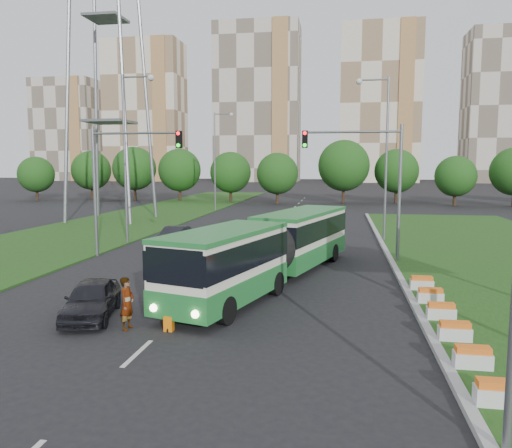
% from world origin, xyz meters
% --- Properties ---
extents(ground, '(360.00, 360.00, 0.00)m').
position_xyz_m(ground, '(0.00, 0.00, 0.00)').
color(ground, black).
rests_on(ground, ground).
extents(median_kerb, '(0.30, 60.00, 0.18)m').
position_xyz_m(median_kerb, '(6.05, 8.00, 0.09)').
color(median_kerb, '#9A9A9A').
rests_on(median_kerb, ground).
extents(left_verge, '(12.00, 110.00, 0.10)m').
position_xyz_m(left_verge, '(-18.00, 25.00, 0.05)').
color(left_verge, '#1A4413').
rests_on(left_verge, ground).
extents(lane_markings, '(0.20, 100.00, 0.01)m').
position_xyz_m(lane_markings, '(-3.00, 20.00, 0.00)').
color(lane_markings, beige).
rests_on(lane_markings, ground).
extents(flower_planters, '(1.10, 11.50, 0.60)m').
position_xyz_m(flower_planters, '(6.70, -2.50, 0.45)').
color(flower_planters, silver).
rests_on(flower_planters, grass_median).
extents(traffic_mast_median, '(5.76, 0.32, 8.00)m').
position_xyz_m(traffic_mast_median, '(4.78, 10.00, 5.35)').
color(traffic_mast_median, slate).
rests_on(traffic_mast_median, ground).
extents(traffic_mast_left, '(5.76, 0.32, 8.00)m').
position_xyz_m(traffic_mast_left, '(-10.38, 9.00, 5.35)').
color(traffic_mast_left, slate).
rests_on(traffic_mast_left, ground).
extents(street_lamps, '(36.00, 60.00, 12.00)m').
position_xyz_m(street_lamps, '(-3.00, 10.00, 6.00)').
color(street_lamps, slate).
rests_on(street_lamps, ground).
extents(tree_line, '(120.00, 8.00, 9.00)m').
position_xyz_m(tree_line, '(10.00, 55.00, 4.50)').
color(tree_line, '#1A4612').
rests_on(tree_line, ground).
extents(apartment_tower_west, '(26.00, 15.00, 48.00)m').
position_xyz_m(apartment_tower_west, '(-65.00, 150.00, 24.00)').
color(apartment_tower_west, beige).
rests_on(apartment_tower_west, ground).
extents(apartment_tower_cwest, '(28.00, 15.00, 52.00)m').
position_xyz_m(apartment_tower_cwest, '(-25.00, 150.00, 26.00)').
color(apartment_tower_cwest, beige).
rests_on(apartment_tower_cwest, ground).
extents(apartment_tower_ceast, '(25.00, 15.00, 50.00)m').
position_xyz_m(apartment_tower_ceast, '(15.00, 150.00, 25.00)').
color(apartment_tower_ceast, beige).
rests_on(apartment_tower_ceast, ground).
extents(apartment_tower_east, '(27.00, 15.00, 47.00)m').
position_xyz_m(apartment_tower_east, '(55.00, 150.00, 23.50)').
color(apartment_tower_east, beige).
rests_on(apartment_tower_east, ground).
extents(midrise_west, '(22.00, 14.00, 36.00)m').
position_xyz_m(midrise_west, '(-95.00, 150.00, 18.00)').
color(midrise_west, beige).
rests_on(midrise_west, ground).
extents(articulated_bus, '(2.59, 16.61, 2.74)m').
position_xyz_m(articulated_bus, '(-0.39, 4.02, 1.67)').
color(articulated_bus, silver).
rests_on(articulated_bus, ground).
extents(car_left_near, '(2.69, 4.46, 1.42)m').
position_xyz_m(car_left_near, '(-6.11, -2.89, 0.71)').
color(car_left_near, black).
rests_on(car_left_near, ground).
extents(car_left_far, '(1.69, 4.23, 1.37)m').
position_xyz_m(car_left_far, '(-8.47, 13.56, 0.68)').
color(car_left_far, black).
rests_on(car_left_far, ground).
extents(pedestrian, '(0.49, 0.70, 1.85)m').
position_xyz_m(pedestrian, '(-4.23, -3.93, 0.92)').
color(pedestrian, gray).
rests_on(pedestrian, ground).
extents(shopping_trolley, '(0.31, 0.33, 0.53)m').
position_xyz_m(shopping_trolley, '(-2.74, -3.88, 0.26)').
color(shopping_trolley, orange).
rests_on(shopping_trolley, ground).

